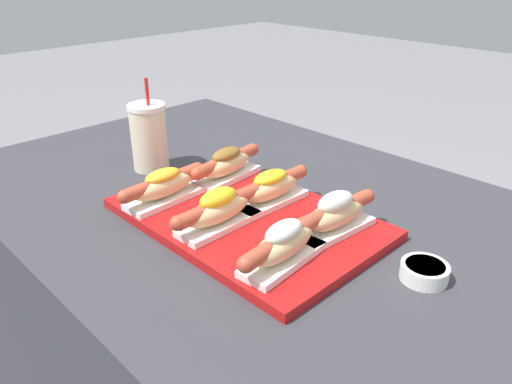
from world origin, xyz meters
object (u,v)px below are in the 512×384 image
Objects in this scene: serving_tray at (248,219)px; hot_dog_1 at (219,209)px; hot_dog_5 at (335,214)px; hot_dog_3 at (227,164)px; hot_dog_4 at (270,188)px; sauce_bowl at (423,272)px; drink_cup at (149,137)px; hot_dog_0 at (163,186)px; hot_dog_2 at (283,244)px.

serving_tray is 2.41× the size of hot_dog_1.
serving_tray is 2.42× the size of hot_dog_5.
hot_dog_3 reaches higher than serving_tray.
hot_dog_1 reaches higher than hot_dog_4.
hot_dog_3 is (-0.15, 0.08, 0.04)m from serving_tray.
drink_cup reaches higher than sauce_bowl.
sauce_bowl is at bearing 22.83° from hot_dog_1.
sauce_bowl is (0.47, 0.15, -0.04)m from hot_dog_0.
hot_dog_4 is at bearing 89.94° from hot_dog_1.
hot_dog_5 is at bearing 4.85° from drink_cup.
hot_dog_1 is 0.20m from hot_dog_5.
hot_dog_3 is 0.99× the size of hot_dog_4.
hot_dog_5 is at bearing 40.45° from hot_dog_1.
hot_dog_5 is (-0.00, 0.13, 0.00)m from hot_dog_2.
drink_cup reaches higher than hot_dog_1.
hot_dog_0 is 1.00× the size of hot_dog_3.
sauce_bowl is at bearing 12.10° from serving_tray.
hot_dog_1 is (-0.00, -0.07, 0.04)m from serving_tray.
hot_dog_3 is (0.00, 0.16, 0.00)m from hot_dog_0.
hot_dog_1 reaches higher than hot_dog_0.
hot_dog_4 is (0.15, -0.02, -0.00)m from hot_dog_3.
hot_dog_5 is 2.73× the size of sauce_bowl.
hot_dog_0 is (-0.15, -0.08, 0.04)m from serving_tray.
serving_tray is 0.08m from hot_dog_4.
drink_cup is at bearing 176.64° from serving_tray.
hot_dog_5 is 0.94× the size of drink_cup.
hot_dog_1 reaches higher than hot_dog_2.
hot_dog_3 is 0.47m from sauce_bowl.
hot_dog_1 reaches higher than hot_dog_3.
hot_dog_1 reaches higher than serving_tray.
hot_dog_0 is at bearing -91.76° from hot_dog_3.
serving_tray is 0.17m from hot_dog_2.
hot_dog_4 is at bearing 42.80° from hot_dog_0.
drink_cup is (-0.20, -0.06, 0.03)m from hot_dog_3.
hot_dog_2 reaches higher than hot_dog_0.
hot_dog_4 is 1.00× the size of hot_dog_5.
serving_tray is 0.08m from hot_dog_1.
hot_dog_1 is at bearing -45.20° from hot_dog_3.
hot_dog_0 is 0.31m from hot_dog_2.
hot_dog_2 is 0.34m from hot_dog_3.
serving_tray is 0.17m from hot_dog_5.
serving_tray is 2.43× the size of hot_dog_3.
hot_dog_5 is 0.17m from sauce_bowl.
sauce_bowl is at bearing 4.07° from drink_cup.
serving_tray is at bearing 26.58° from hot_dog_0.
serving_tray is at bearing -3.36° from drink_cup.
hot_dog_2 is 1.00× the size of hot_dog_5.
hot_dog_0 is at bearing -155.18° from hot_dog_5.
hot_dog_4 is 0.35m from drink_cup.
hot_dog_1 is at bearing -157.17° from sauce_bowl.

